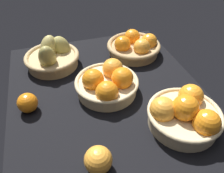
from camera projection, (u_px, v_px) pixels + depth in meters
market_tray at (107, 94)px, 86.20cm from camera, size 84.00×72.00×3.00cm
basket_center at (108, 83)px, 82.10cm from camera, size 23.64×23.64×11.08cm
basket_far_left at (134, 46)px, 103.42cm from camera, size 24.69×24.69×9.81cm
basket_near_left_pears at (52, 57)px, 95.87cm from camera, size 23.21×23.21×14.74cm
basket_far_right at (185, 114)px, 70.02cm from camera, size 23.44×23.44×12.15cm
loose_orange_front_gap at (27, 103)px, 75.53cm from camera, size 6.87×6.87×6.87cm
loose_orange_back_gap at (98, 160)px, 58.72cm from camera, size 7.62×7.62×7.62cm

